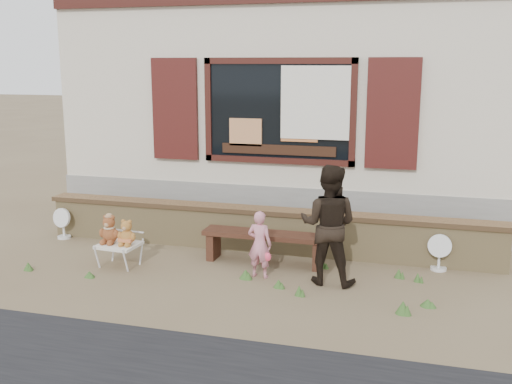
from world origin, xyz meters
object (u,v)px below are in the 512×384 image
(folding_chair, at_px, (119,246))
(child, at_px, (260,244))
(teddy_bear_left, at_px, (110,229))
(teddy_bear_right, at_px, (127,232))
(adult, at_px, (329,225))
(bench, at_px, (265,241))

(folding_chair, xyz_separation_m, child, (2.02, 0.11, 0.16))
(teddy_bear_left, height_order, teddy_bear_right, teddy_bear_left)
(teddy_bear_left, xyz_separation_m, teddy_bear_right, (0.28, -0.02, -0.02))
(folding_chair, bearing_deg, adult, 7.17)
(folding_chair, distance_m, teddy_bear_left, 0.27)
(bench, bearing_deg, teddy_bear_left, -161.24)
(bench, xyz_separation_m, child, (0.08, -0.57, 0.12))
(teddy_bear_left, bearing_deg, bench, 21.98)
(teddy_bear_right, xyz_separation_m, child, (1.88, 0.12, -0.06))
(teddy_bear_right, bearing_deg, child, 7.89)
(teddy_bear_left, bearing_deg, teddy_bear_right, 0.00)
(adult, bearing_deg, folding_chair, 6.84)
(teddy_bear_right, bearing_deg, adult, 7.52)
(teddy_bear_right, height_order, adult, adult)
(bench, height_order, child, child)
(folding_chair, bearing_deg, child, 7.34)
(teddy_bear_right, relative_size, adult, 0.24)
(folding_chair, height_order, child, child)
(bench, relative_size, teddy_bear_left, 4.36)
(folding_chair, xyz_separation_m, teddy_bear_right, (0.14, -0.01, 0.22))
(folding_chair, distance_m, teddy_bear_right, 0.26)
(folding_chair, height_order, teddy_bear_left, teddy_bear_left)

